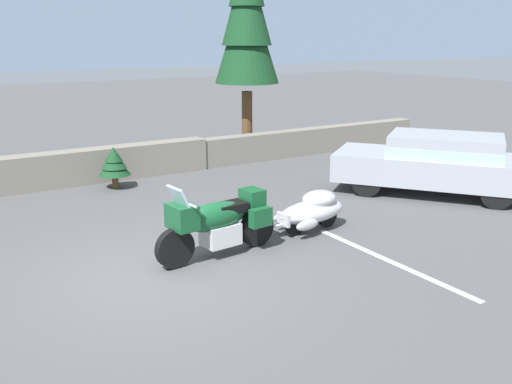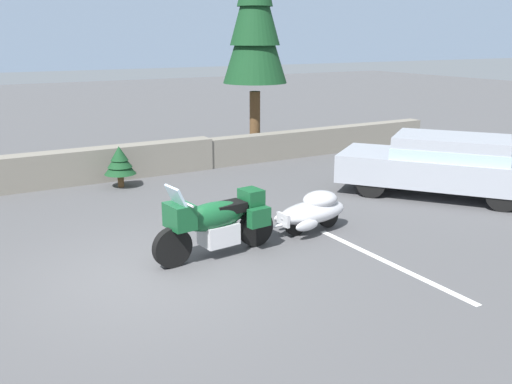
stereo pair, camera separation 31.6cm
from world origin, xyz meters
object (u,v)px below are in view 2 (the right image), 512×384
object	(u,v)px
sedan_at_right_edge	(443,163)
pine_tree_tall	(255,14)
touring_motorcycle	(216,221)
car_shaped_trailer	(313,210)

from	to	relation	value
sedan_at_right_edge	pine_tree_tall	world-z (taller)	pine_tree_tall
touring_motorcycle	sedan_at_right_edge	size ratio (longest dim) A/B	0.49
touring_motorcycle	car_shaped_trailer	xyz separation A→B (m)	(2.16, 0.21, -0.21)
touring_motorcycle	sedan_at_right_edge	distance (m)	6.27
sedan_at_right_edge	car_shaped_trailer	bearing A→B (deg)	-172.21
touring_motorcycle	pine_tree_tall	distance (m)	9.47
sedan_at_right_edge	pine_tree_tall	size ratio (longest dim) A/B	0.69
sedan_at_right_edge	pine_tree_tall	distance (m)	7.43
touring_motorcycle	pine_tree_tall	bearing A→B (deg)	55.57
touring_motorcycle	sedan_at_right_edge	world-z (taller)	sedan_at_right_edge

